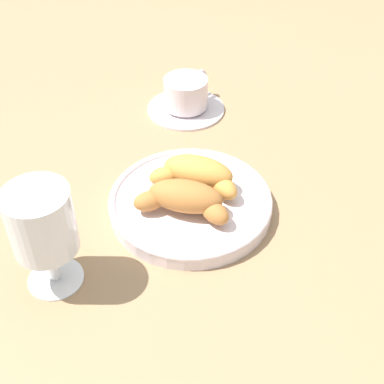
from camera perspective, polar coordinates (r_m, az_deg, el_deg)
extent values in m
plane|color=#997551|center=(0.75, -1.88, -0.98)|extent=(2.20, 2.20, 0.00)
cylinder|color=silver|center=(0.74, 0.00, -1.18)|extent=(0.23, 0.23, 0.02)
torus|color=silver|center=(0.73, 0.00, -0.61)|extent=(0.23, 0.23, 0.01)
ellipsoid|color=#CC893D|center=(0.73, 0.67, 2.27)|extent=(0.11, 0.08, 0.04)
ellipsoid|color=#CC893D|center=(0.74, -2.79, 1.88)|extent=(0.05, 0.05, 0.03)
ellipsoid|color=#CC893D|center=(0.72, 3.53, 0.43)|extent=(0.05, 0.04, 0.03)
ellipsoid|color=#AD6B33|center=(0.69, -0.71, -0.46)|extent=(0.11, 0.08, 0.04)
ellipsoid|color=#AD6B33|center=(0.70, -4.36, -1.10)|extent=(0.05, 0.05, 0.03)
ellipsoid|color=#AD6B33|center=(0.68, 2.50, -2.25)|extent=(0.05, 0.04, 0.03)
cylinder|color=silver|center=(0.94, -0.66, 9.11)|extent=(0.14, 0.14, 0.01)
cylinder|color=silver|center=(0.93, -0.68, 10.71)|extent=(0.08, 0.08, 0.05)
cylinder|color=brown|center=(0.91, -0.69, 11.90)|extent=(0.07, 0.07, 0.01)
torus|color=silver|center=(0.96, 0.84, 12.00)|extent=(0.01, 0.04, 0.04)
cylinder|color=white|center=(0.67, -14.52, -8.99)|extent=(0.07, 0.07, 0.01)
cylinder|color=white|center=(0.65, -14.97, -7.30)|extent=(0.01, 0.01, 0.05)
cylinder|color=white|center=(0.60, -16.06, -3.04)|extent=(0.08, 0.08, 0.08)
cylinder|color=gold|center=(0.61, -15.93, -3.56)|extent=(0.07, 0.07, 0.06)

